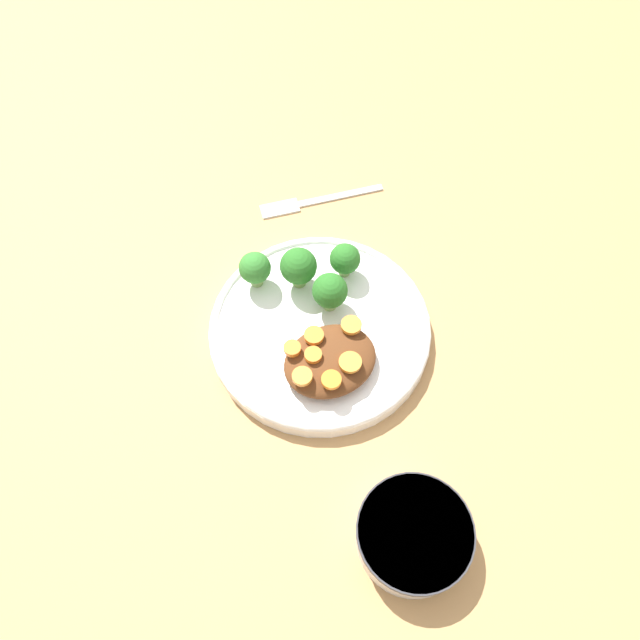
% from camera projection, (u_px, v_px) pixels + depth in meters
% --- Properties ---
extents(ground_plane, '(4.00, 4.00, 0.00)m').
position_uv_depth(ground_plane, '(320.00, 334.00, 0.78)').
color(ground_plane, tan).
extents(plate, '(0.27, 0.27, 0.03)m').
position_uv_depth(plate, '(320.00, 329.00, 0.77)').
color(plate, white).
rests_on(plate, ground_plane).
extents(dip_bowl, '(0.12, 0.12, 0.04)m').
position_uv_depth(dip_bowl, '(414.00, 535.00, 0.64)').
color(dip_bowl, silver).
rests_on(dip_bowl, ground_plane).
extents(stew_mound, '(0.11, 0.09, 0.03)m').
position_uv_depth(stew_mound, '(330.00, 361.00, 0.72)').
color(stew_mound, '#5B3319').
rests_on(stew_mound, plate).
extents(broccoli_floret_0, '(0.05, 0.05, 0.06)m').
position_uv_depth(broccoli_floret_0, '(299.00, 267.00, 0.77)').
color(broccoli_floret_0, '#759E51').
rests_on(broccoli_floret_0, plate).
extents(broccoli_floret_1, '(0.04, 0.04, 0.05)m').
position_uv_depth(broccoli_floret_1, '(345.00, 259.00, 0.78)').
color(broccoli_floret_1, '#759E51').
rests_on(broccoli_floret_1, plate).
extents(broccoli_floret_2, '(0.04, 0.04, 0.06)m').
position_uv_depth(broccoli_floret_2, '(330.00, 291.00, 0.75)').
color(broccoli_floret_2, '#7FA85B').
rests_on(broccoli_floret_2, plate).
extents(broccoli_floret_3, '(0.04, 0.04, 0.05)m').
position_uv_depth(broccoli_floret_3, '(255.00, 269.00, 0.77)').
color(broccoli_floret_3, '#7FA85B').
rests_on(broccoli_floret_3, plate).
extents(carrot_slice_0, '(0.03, 0.03, 0.01)m').
position_uv_depth(carrot_slice_0, '(351.00, 362.00, 0.70)').
color(carrot_slice_0, orange).
rests_on(carrot_slice_0, stew_mound).
extents(carrot_slice_1, '(0.02, 0.02, 0.01)m').
position_uv_depth(carrot_slice_1, '(314.00, 336.00, 0.72)').
color(carrot_slice_1, orange).
rests_on(carrot_slice_1, stew_mound).
extents(carrot_slice_2, '(0.02, 0.02, 0.01)m').
position_uv_depth(carrot_slice_2, '(331.00, 380.00, 0.69)').
color(carrot_slice_2, orange).
rests_on(carrot_slice_2, stew_mound).
extents(carrot_slice_3, '(0.02, 0.02, 0.01)m').
position_uv_depth(carrot_slice_3, '(351.00, 325.00, 0.73)').
color(carrot_slice_3, orange).
rests_on(carrot_slice_3, stew_mound).
extents(carrot_slice_4, '(0.02, 0.02, 0.01)m').
position_uv_depth(carrot_slice_4, '(302.00, 376.00, 0.70)').
color(carrot_slice_4, orange).
rests_on(carrot_slice_4, stew_mound).
extents(carrot_slice_5, '(0.02, 0.02, 0.01)m').
position_uv_depth(carrot_slice_5, '(313.00, 355.00, 0.71)').
color(carrot_slice_5, orange).
rests_on(carrot_slice_5, stew_mound).
extents(carrot_slice_6, '(0.02, 0.02, 0.01)m').
position_uv_depth(carrot_slice_6, '(292.00, 348.00, 0.71)').
color(carrot_slice_6, orange).
rests_on(carrot_slice_6, stew_mound).
extents(fork, '(0.18, 0.06, 0.01)m').
position_uv_depth(fork, '(310.00, 202.00, 0.89)').
color(fork, silver).
rests_on(fork, ground_plane).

